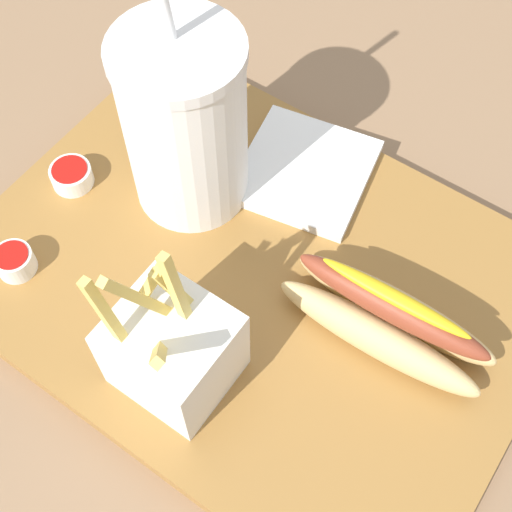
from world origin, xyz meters
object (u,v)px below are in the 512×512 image
(ketchup_cup_1, at_px, (14,261))
(hot_dog_1, at_px, (387,318))
(napkin_stack, at_px, (305,171))
(fries_basket, at_px, (168,346))
(soda_cup, at_px, (185,125))
(ketchup_cup_2, at_px, (71,175))

(ketchup_cup_1, bearing_deg, hot_dog_1, -156.09)
(napkin_stack, bearing_deg, fries_basket, 95.03)
(soda_cup, height_order, ketchup_cup_2, soda_cup)
(hot_dog_1, height_order, napkin_stack, hot_dog_1)
(soda_cup, relative_size, ketchup_cup_2, 6.99)
(fries_basket, bearing_deg, ketchup_cup_1, 1.69)
(fries_basket, distance_m, hot_dog_1, 0.17)
(ketchup_cup_1, relative_size, napkin_stack, 0.29)
(soda_cup, bearing_deg, ketchup_cup_2, 32.13)
(soda_cup, relative_size, napkin_stack, 2.27)
(fries_basket, height_order, ketchup_cup_1, fries_basket)
(napkin_stack, bearing_deg, ketchup_cup_2, 37.40)
(fries_basket, bearing_deg, soda_cup, -57.37)
(ketchup_cup_2, bearing_deg, napkin_stack, -142.60)
(fries_basket, height_order, hot_dog_1, fries_basket)
(ketchup_cup_2, bearing_deg, fries_basket, 154.48)
(napkin_stack, bearing_deg, ketchup_cup_1, 56.90)
(soda_cup, xyz_separation_m, ketchup_cup_1, (0.07, 0.15, -0.07))
(hot_dog_1, xyz_separation_m, ketchup_cup_1, (0.28, 0.12, -0.01))
(soda_cup, relative_size, hot_dog_1, 1.49)
(soda_cup, height_order, fries_basket, soda_cup)
(ketchup_cup_1, bearing_deg, ketchup_cup_2, -76.37)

